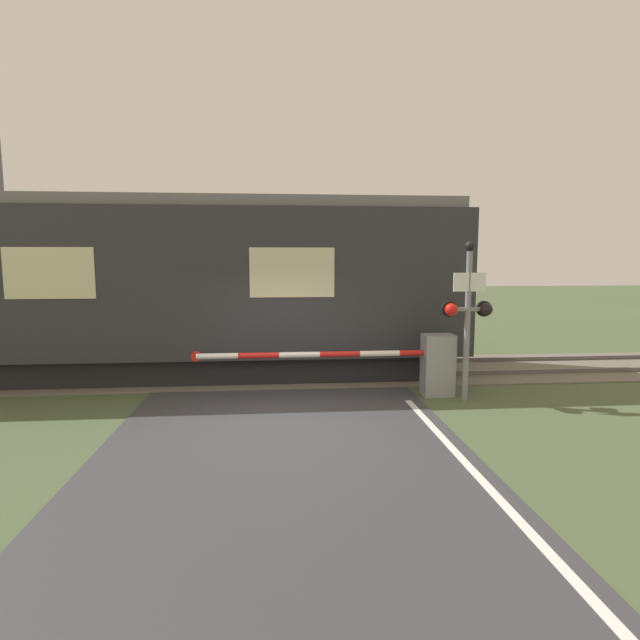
{
  "coord_description": "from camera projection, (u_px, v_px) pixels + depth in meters",
  "views": [
    {
      "loc": [
        -0.08,
        -8.07,
        2.71
      ],
      "look_at": [
        0.79,
        2.01,
        1.46
      ],
      "focal_mm": 28.0,
      "sensor_mm": 36.0,
      "label": 1
    }
  ],
  "objects": [
    {
      "name": "crossing_barrier",
      "position": [
        420.0,
        363.0,
        9.87
      ],
      "size": [
        5.11,
        0.44,
        1.22
      ],
      "color": "gray",
      "rests_on": "ground_plane"
    },
    {
      "name": "ground_plane",
      "position": [
        283.0,
        422.0,
        8.32
      ],
      "size": [
        80.0,
        80.0,
        0.0
      ],
      "primitive_type": "plane",
      "color": "#475638"
    },
    {
      "name": "track_bed",
      "position": [
        281.0,
        372.0,
        11.92
      ],
      "size": [
        36.0,
        3.2,
        0.13
      ],
      "color": "#666056",
      "rests_on": "ground_plane"
    },
    {
      "name": "catenary_pole",
      "position": [
        3.0,
        245.0,
        13.09
      ],
      "size": [
        0.2,
        1.9,
        5.83
      ],
      "color": "slate",
      "rests_on": "ground_plane"
    },
    {
      "name": "signal_post",
      "position": [
        468.0,
        311.0,
        9.4
      ],
      "size": [
        0.98,
        0.26,
        3.04
      ],
      "color": "gray",
      "rests_on": "ground_plane"
    },
    {
      "name": "train",
      "position": [
        79.0,
        288.0,
        11.28
      ],
      "size": [
        17.4,
        2.88,
        4.02
      ],
      "color": "black",
      "rests_on": "ground_plane"
    }
  ]
}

